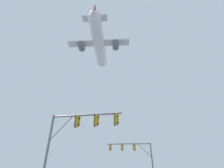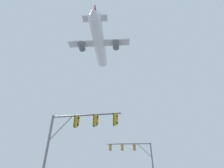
# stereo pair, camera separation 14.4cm
# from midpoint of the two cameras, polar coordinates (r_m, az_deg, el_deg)

# --- Properties ---
(signal_pole_near) EXTENTS (6.26, 0.66, 6.29)m
(signal_pole_near) POSITION_cam_midpoint_polar(r_m,az_deg,el_deg) (14.34, -12.28, -15.66)
(signal_pole_near) COLOR slate
(signal_pole_near) RESTS_ON ground
(signal_pole_far) EXTENTS (6.93, 0.65, 6.07)m
(signal_pole_far) POSITION_cam_midpoint_polar(r_m,az_deg,el_deg) (27.07, 7.40, -22.79)
(signal_pole_far) COLOR slate
(signal_pole_far) RESTS_ON ground
(airplane) EXTENTS (21.61, 27.97, 7.64)m
(airplane) POSITION_cam_midpoint_polar(r_m,az_deg,el_deg) (59.29, -4.77, 14.17)
(airplane) COLOR white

